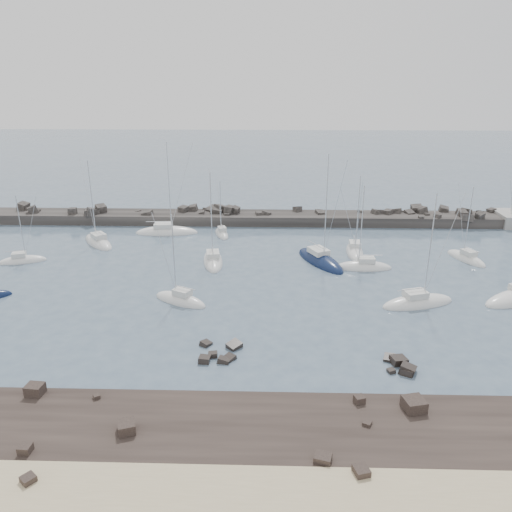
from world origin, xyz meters
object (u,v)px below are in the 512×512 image
at_px(sailboat_9, 363,268).
at_px(sailboat_13, 222,234).
at_px(sailboat_1, 98,243).
at_px(sailboat_8, 320,261).
at_px(sailboat_3, 213,261).
at_px(sailboat_10, 466,259).
at_px(sailboat_7, 418,303).
at_px(sailboat_0, 22,261).
at_px(sailboat_6, 355,252).
at_px(sailboat_4, 167,233).
at_px(sailboat_5, 180,301).

height_order(sailboat_9, sailboat_13, sailboat_9).
bearing_deg(sailboat_1, sailboat_8, -11.86).
relative_size(sailboat_3, sailboat_8, 0.83).
bearing_deg(sailboat_10, sailboat_1, 174.12).
bearing_deg(sailboat_7, sailboat_8, 126.70).
height_order(sailboat_8, sailboat_10, sailboat_8).
bearing_deg(sailboat_10, sailboat_0, -177.55).
xyz_separation_m(sailboat_3, sailboat_10, (38.50, 2.13, -0.01)).
xyz_separation_m(sailboat_0, sailboat_6, (50.72, 5.36, 0.01)).
height_order(sailboat_10, sailboat_13, sailboat_10).
distance_m(sailboat_1, sailboat_3, 21.71).
distance_m(sailboat_0, sailboat_7, 57.08).
xyz_separation_m(sailboat_4, sailboat_5, (7.25, -27.94, 0.01)).
distance_m(sailboat_3, sailboat_4, 17.15).
xyz_separation_m(sailboat_10, sailboat_13, (-38.43, 11.34, -0.00)).
bearing_deg(sailboat_5, sailboat_1, 128.55).
relative_size(sailboat_4, sailboat_5, 1.41).
bearing_deg(sailboat_6, sailboat_13, 157.95).
bearing_deg(sailboat_3, sailboat_1, 157.90).
bearing_deg(sailboat_7, sailboat_13, 134.47).
height_order(sailboat_9, sailboat_10, sailboat_9).
bearing_deg(sailboat_3, sailboat_5, -100.43).
bearing_deg(sailboat_13, sailboat_0, -153.75).
bearing_deg(sailboat_3, sailboat_0, -178.50).
bearing_deg(sailboat_5, sailboat_3, 79.57).
xyz_separation_m(sailboat_6, sailboat_10, (16.54, -2.48, -0.01)).
distance_m(sailboat_4, sailboat_13, 9.90).
distance_m(sailboat_7, sailboat_9, 12.70).
height_order(sailboat_5, sailboat_7, sailboat_7).
bearing_deg(sailboat_10, sailboat_8, -175.98).
relative_size(sailboat_7, sailboat_13, 1.46).
distance_m(sailboat_6, sailboat_13, 23.61).
relative_size(sailboat_7, sailboat_9, 1.13).
bearing_deg(sailboat_1, sailboat_13, 14.70).
bearing_deg(sailboat_4, sailboat_1, -150.23).
xyz_separation_m(sailboat_4, sailboat_7, (36.62, -27.84, 0.01)).
distance_m(sailboat_0, sailboat_6, 51.00).
relative_size(sailboat_8, sailboat_13, 1.71).
height_order(sailboat_1, sailboat_8, sailboat_8).
bearing_deg(sailboat_7, sailboat_0, 166.81).
distance_m(sailboat_4, sailboat_6, 33.14).
bearing_deg(sailboat_0, sailboat_3, 1.50).
xyz_separation_m(sailboat_1, sailboat_4, (10.31, 5.90, -0.01)).
xyz_separation_m(sailboat_0, sailboat_10, (67.26, 2.88, 0.01)).
bearing_deg(sailboat_0, sailboat_1, 45.90).
bearing_deg(sailboat_7, sailboat_9, 111.47).
distance_m(sailboat_6, sailboat_10, 16.73).
relative_size(sailboat_8, sailboat_10, 1.44).
relative_size(sailboat_0, sailboat_4, 0.64).
xyz_separation_m(sailboat_8, sailboat_10, (22.36, 1.57, -0.01)).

